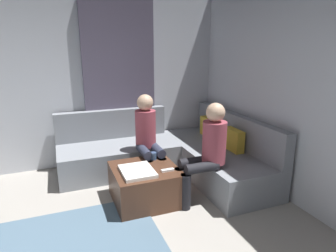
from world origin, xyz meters
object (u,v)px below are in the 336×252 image
object	(u,v)px
coffee_mug	(153,156)
person_on_couch_back	(207,149)
ottoman	(145,184)
game_remote	(168,170)
person_on_couch_side	(148,135)
sectional_couch	(173,154)

from	to	relation	value
coffee_mug	person_on_couch_back	size ratio (longest dim) A/B	0.08
ottoman	person_on_couch_back	world-z (taller)	person_on_couch_back
game_remote	person_on_couch_side	xyz separation A→B (m)	(-0.68, -0.02, 0.23)
sectional_couch	game_remote	bearing A→B (deg)	-25.76
sectional_couch	coffee_mug	world-z (taller)	sectional_couch
person_on_couch_back	person_on_couch_side	size ratio (longest dim) A/B	1.00
person_on_couch_back	person_on_couch_side	distance (m)	0.90
ottoman	game_remote	xyz separation A→B (m)	(0.18, 0.22, 0.22)
sectional_couch	game_remote	distance (m)	0.93
game_remote	person_on_couch_back	world-z (taller)	person_on_couch_back
coffee_mug	person_on_couch_back	xyz separation A→B (m)	(0.49, 0.49, 0.19)
coffee_mug	game_remote	distance (m)	0.40
ottoman	person_on_couch_side	distance (m)	0.70
coffee_mug	game_remote	xyz separation A→B (m)	(0.40, 0.04, -0.04)
sectional_couch	person_on_couch_side	world-z (taller)	person_on_couch_side
sectional_couch	coffee_mug	bearing A→B (deg)	-45.74
sectional_couch	game_remote	world-z (taller)	sectional_couch
ottoman	person_on_couch_side	world-z (taller)	person_on_couch_side
sectional_couch	game_remote	xyz separation A→B (m)	(0.83, -0.40, 0.15)
person_on_couch_back	person_on_couch_side	bearing A→B (deg)	31.86
sectional_couch	ottoman	xyz separation A→B (m)	(0.65, -0.62, -0.07)
sectional_couch	person_on_couch_back	world-z (taller)	person_on_couch_back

